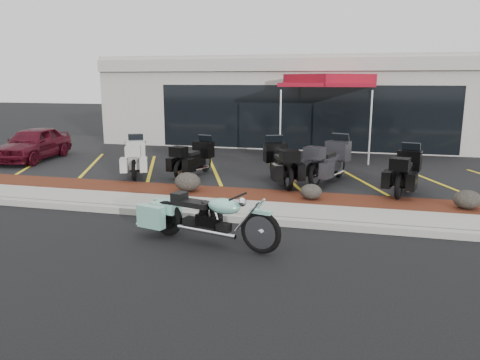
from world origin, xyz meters
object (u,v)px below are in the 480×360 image
(hero_cruiser, at_px, (261,226))
(traffic_cone, at_px, (283,153))
(popup_canopy, at_px, (329,82))
(touring_white, at_px, (136,152))
(parked_car, at_px, (33,144))

(hero_cruiser, height_order, traffic_cone, hero_cruiser)
(hero_cruiser, bearing_deg, popup_canopy, 103.03)
(touring_white, distance_m, traffic_cone, 5.36)
(traffic_cone, xyz_separation_m, popup_canopy, (1.48, 1.14, 2.53))
(hero_cruiser, height_order, touring_white, touring_white)
(hero_cruiser, relative_size, touring_white, 1.43)
(parked_car, height_order, popup_canopy, popup_canopy)
(hero_cruiser, relative_size, traffic_cone, 5.82)
(hero_cruiser, distance_m, traffic_cone, 9.18)
(touring_white, relative_size, parked_car, 0.58)
(hero_cruiser, bearing_deg, parked_car, 160.74)
(hero_cruiser, height_order, parked_car, parked_car)
(hero_cruiser, bearing_deg, touring_white, 147.53)
(traffic_cone, bearing_deg, parked_car, -164.98)
(traffic_cone, bearing_deg, popup_canopy, 37.72)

